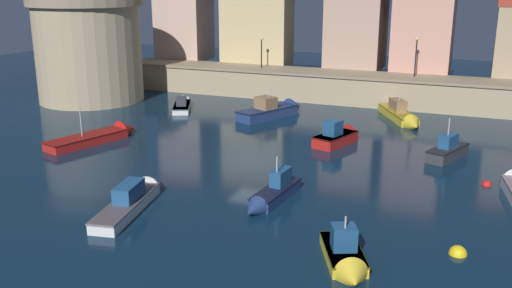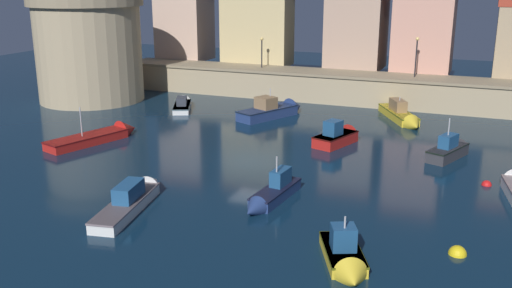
{
  "view_description": "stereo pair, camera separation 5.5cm",
  "coord_description": "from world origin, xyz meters",
  "px_view_note": "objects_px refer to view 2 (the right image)",
  "views": [
    {
      "loc": [
        13.36,
        -32.7,
        11.47
      ],
      "look_at": [
        0.0,
        0.79,
        0.92
      ],
      "focal_mm": 40.33,
      "sensor_mm": 36.0,
      "label": 1
    },
    {
      "loc": [
        13.41,
        -32.68,
        11.47
      ],
      "look_at": [
        0.0,
        0.79,
        0.92
      ],
      "focal_mm": 40.33,
      "sensor_mm": 36.0,
      "label": 2
    }
  ],
  "objects_px": {
    "moored_boat_2": "(451,149)",
    "moored_boat_5": "(101,136)",
    "moored_boat_6": "(134,197)",
    "moored_boat_9": "(183,104)",
    "moored_boat_0": "(346,258)",
    "moored_boat_7": "(275,110)",
    "moored_boat_1": "(340,136)",
    "quay_lamp_0": "(262,47)",
    "quay_lamp_1": "(417,51)",
    "fortress_tower": "(89,49)",
    "moored_boat_8": "(271,194)",
    "mooring_buoy_0": "(486,185)",
    "mooring_buoy_1": "(457,254)",
    "moored_boat_3": "(402,115)"
  },
  "relations": [
    {
      "from": "quay_lamp_1",
      "to": "moored_boat_9",
      "type": "bearing_deg",
      "value": -157.6
    },
    {
      "from": "quay_lamp_1",
      "to": "moored_boat_7",
      "type": "bearing_deg",
      "value": -142.69
    },
    {
      "from": "quay_lamp_1",
      "to": "moored_boat_5",
      "type": "xyz_separation_m",
      "value": [
        -19.57,
        -19.74,
        -4.78
      ]
    },
    {
      "from": "moored_boat_1",
      "to": "moored_boat_8",
      "type": "bearing_deg",
      "value": -164.2
    },
    {
      "from": "quay_lamp_0",
      "to": "moored_boat_7",
      "type": "bearing_deg",
      "value": -61.57
    },
    {
      "from": "fortress_tower",
      "to": "mooring_buoy_0",
      "type": "relative_size",
      "value": 18.67
    },
    {
      "from": "fortress_tower",
      "to": "mooring_buoy_1",
      "type": "xyz_separation_m",
      "value": [
        34.57,
        -20.7,
        -4.89
      ]
    },
    {
      "from": "moored_boat_0",
      "to": "mooring_buoy_1",
      "type": "bearing_deg",
      "value": 100.51
    },
    {
      "from": "quay_lamp_1",
      "to": "moored_boat_6",
      "type": "relative_size",
      "value": 0.49
    },
    {
      "from": "moored_boat_5",
      "to": "mooring_buoy_0",
      "type": "relative_size",
      "value": 13.36
    },
    {
      "from": "fortress_tower",
      "to": "moored_boat_1",
      "type": "distance_m",
      "value": 26.71
    },
    {
      "from": "moored_boat_2",
      "to": "moored_boat_5",
      "type": "height_order",
      "value": "moored_boat_5"
    },
    {
      "from": "moored_boat_1",
      "to": "mooring_buoy_1",
      "type": "relative_size",
      "value": 6.22
    },
    {
      "from": "moored_boat_2",
      "to": "moored_boat_8",
      "type": "height_order",
      "value": "moored_boat_2"
    },
    {
      "from": "moored_boat_5",
      "to": "moored_boat_1",
      "type": "bearing_deg",
      "value": -52.74
    },
    {
      "from": "quay_lamp_1",
      "to": "moored_boat_6",
      "type": "bearing_deg",
      "value": -109.59
    },
    {
      "from": "quay_lamp_0",
      "to": "mooring_buoy_0",
      "type": "xyz_separation_m",
      "value": [
        21.32,
        -19.31,
        -4.79
      ]
    },
    {
      "from": "moored_boat_2",
      "to": "moored_boat_3",
      "type": "bearing_deg",
      "value": 48.45
    },
    {
      "from": "moored_boat_7",
      "to": "moored_boat_5",
      "type": "bearing_deg",
      "value": 167.39
    },
    {
      "from": "moored_boat_0",
      "to": "moored_boat_3",
      "type": "bearing_deg",
      "value": 159.08
    },
    {
      "from": "moored_boat_6",
      "to": "mooring_buoy_0",
      "type": "height_order",
      "value": "moored_boat_6"
    },
    {
      "from": "moored_boat_3",
      "to": "moored_boat_8",
      "type": "distance_m",
      "value": 20.95
    },
    {
      "from": "moored_boat_3",
      "to": "mooring_buoy_0",
      "type": "xyz_separation_m",
      "value": [
        6.72,
        -13.62,
        -0.47
      ]
    },
    {
      "from": "moored_boat_6",
      "to": "moored_boat_9",
      "type": "height_order",
      "value": "moored_boat_6"
    },
    {
      "from": "moored_boat_0",
      "to": "moored_boat_3",
      "type": "xyz_separation_m",
      "value": [
        -1.47,
        26.09,
        0.07
      ]
    },
    {
      "from": "moored_boat_6",
      "to": "moored_boat_3",
      "type": "bearing_deg",
      "value": -33.69
    },
    {
      "from": "fortress_tower",
      "to": "moored_boat_8",
      "type": "height_order",
      "value": "fortress_tower"
    },
    {
      "from": "fortress_tower",
      "to": "moored_boat_6",
      "type": "relative_size",
      "value": 1.44
    },
    {
      "from": "moored_boat_0",
      "to": "moored_boat_7",
      "type": "height_order",
      "value": "moored_boat_7"
    },
    {
      "from": "moored_boat_7",
      "to": "mooring_buoy_1",
      "type": "relative_size",
      "value": 9.0
    },
    {
      "from": "moored_boat_5",
      "to": "moored_boat_9",
      "type": "relative_size",
      "value": 1.32
    },
    {
      "from": "fortress_tower",
      "to": "moored_boat_7",
      "type": "relative_size",
      "value": 1.5
    },
    {
      "from": "quay_lamp_1",
      "to": "moored_boat_2",
      "type": "xyz_separation_m",
      "value": [
        4.3,
        -14.4,
        -4.59
      ]
    },
    {
      "from": "moored_boat_2",
      "to": "moored_boat_7",
      "type": "height_order",
      "value": "moored_boat_2"
    },
    {
      "from": "moored_boat_1",
      "to": "moored_boat_5",
      "type": "distance_m",
      "value": 17.24
    },
    {
      "from": "moored_boat_0",
      "to": "moored_boat_1",
      "type": "bearing_deg",
      "value": 170.5
    },
    {
      "from": "moored_boat_3",
      "to": "mooring_buoy_1",
      "type": "xyz_separation_m",
      "value": [
        5.68,
        -23.18,
        -0.47
      ]
    },
    {
      "from": "moored_boat_1",
      "to": "moored_boat_2",
      "type": "relative_size",
      "value": 1.0
    },
    {
      "from": "moored_boat_9",
      "to": "moored_boat_3",
      "type": "bearing_deg",
      "value": -108.29
    },
    {
      "from": "moored_boat_2",
      "to": "mooring_buoy_1",
      "type": "height_order",
      "value": "moored_boat_2"
    },
    {
      "from": "moored_boat_0",
      "to": "moored_boat_9",
      "type": "relative_size",
      "value": 0.79
    },
    {
      "from": "moored_boat_9",
      "to": "mooring_buoy_0",
      "type": "bearing_deg",
      "value": -138.7
    },
    {
      "from": "moored_boat_7",
      "to": "mooring_buoy_0",
      "type": "height_order",
      "value": "moored_boat_7"
    },
    {
      "from": "moored_boat_0",
      "to": "mooring_buoy_0",
      "type": "distance_m",
      "value": 13.54
    },
    {
      "from": "quay_lamp_1",
      "to": "moored_boat_3",
      "type": "height_order",
      "value": "quay_lamp_1"
    },
    {
      "from": "quay_lamp_0",
      "to": "quay_lamp_1",
      "type": "distance_m",
      "value": 14.74
    },
    {
      "from": "moored_boat_6",
      "to": "moored_boat_8",
      "type": "relative_size",
      "value": 1.36
    },
    {
      "from": "quay_lamp_1",
      "to": "moored_boat_0",
      "type": "height_order",
      "value": "quay_lamp_1"
    },
    {
      "from": "moored_boat_5",
      "to": "moored_boat_8",
      "type": "distance_m",
      "value": 16.93
    },
    {
      "from": "moored_boat_0",
      "to": "moored_boat_6",
      "type": "xyz_separation_m",
      "value": [
        -11.77,
        2.44,
        0.03
      ]
    }
  ]
}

